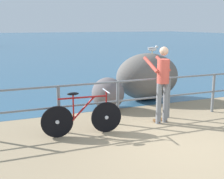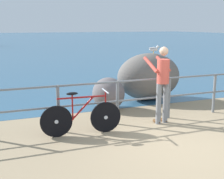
% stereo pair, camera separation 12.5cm
% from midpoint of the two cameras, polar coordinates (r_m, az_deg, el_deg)
% --- Properties ---
extents(ground_plane, '(120.00, 120.00, 0.10)m').
position_cam_midpoint_polar(ground_plane, '(24.76, -14.60, 6.31)').
color(ground_plane, '#937F60').
extents(sea_surface, '(120.00, 90.00, 0.01)m').
position_cam_midpoint_polar(sea_surface, '(52.54, -18.85, 8.94)').
color(sea_surface, '#2D5675').
rests_on(sea_surface, ground_plane).
extents(promenade_railing, '(9.59, 0.07, 1.02)m').
position_cam_midpoint_polar(promenade_railing, '(7.18, 5.59, -1.01)').
color(promenade_railing, slate).
rests_on(promenade_railing, ground_plane).
extents(bicycle, '(1.70, 0.48, 0.92)m').
position_cam_midpoint_polar(bicycle, '(6.34, -6.13, -5.11)').
color(bicycle, black).
rests_on(bicycle, ground_plane).
extents(person_at_railing, '(0.50, 0.66, 1.78)m').
position_cam_midpoint_polar(person_at_railing, '(7.02, 8.95, 1.56)').
color(person_at_railing, slate).
rests_on(person_at_railing, ground_plane).
extents(breakwater_boulder_main, '(2.00, 1.35, 1.42)m').
position_cam_midpoint_polar(breakwater_boulder_main, '(9.33, 6.32, 2.46)').
color(breakwater_boulder_main, '#605B56').
rests_on(breakwater_boulder_main, ground).
extents(breakwater_boulder_left, '(0.88, 0.91, 0.87)m').
position_cam_midpoint_polar(breakwater_boulder_left, '(8.20, -1.22, -0.75)').
color(breakwater_boulder_left, '#5C5657').
rests_on(breakwater_boulder_left, ground).
extents(seagull, '(0.34, 0.21, 0.23)m').
position_cam_midpoint_polar(seagull, '(9.18, 7.22, 7.64)').
color(seagull, gold).
rests_on(seagull, breakwater_boulder_main).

